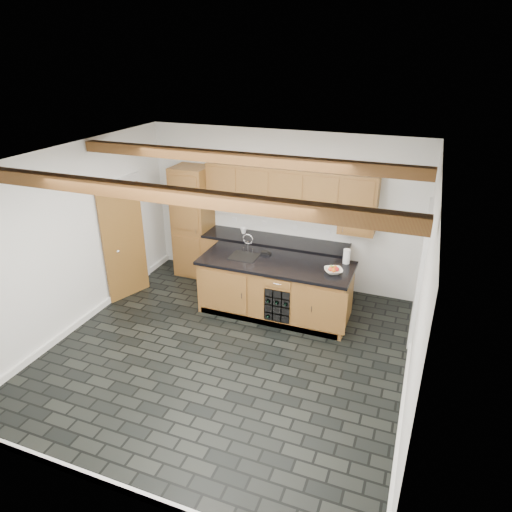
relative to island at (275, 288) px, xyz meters
The scene contains 10 objects.
ground 1.40m from the island, 103.41° to the right, with size 5.00×5.00×0.00m, color black.
room_shell 1.36m from the island, 117.43° to the right, with size 5.01×5.00×5.00m.
back_cabinetry 1.28m from the island, 125.62° to the left, with size 3.65×0.62×2.20m.
island is the anchor object (origin of this frame).
faucet 0.75m from the island, behind, with size 0.45×0.40×0.34m.
kitchen_scale 0.60m from the island, 136.84° to the left, with size 0.17×0.11×0.05m.
fruit_bowl 1.06m from the island, ahead, with size 0.27×0.27×0.07m, color white.
fruit_cluster 1.08m from the island, ahead, with size 0.16×0.17×0.07m.
paper_towel 1.25m from the island, 19.23° to the left, with size 0.11×0.11×0.23m, color white.
mug 1.46m from the island, 134.39° to the left, with size 0.11×0.11×0.11m, color white.
Camera 1 is at (2.35, -4.96, 4.00)m, focal length 32.00 mm.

